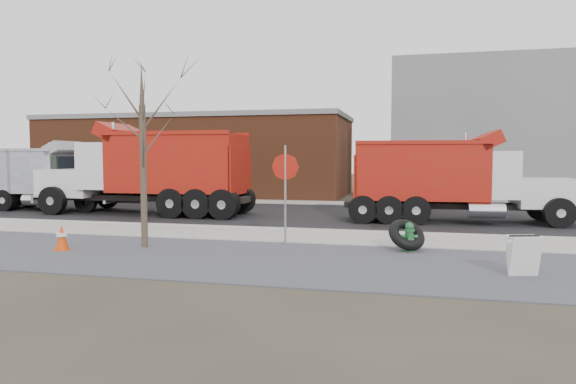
% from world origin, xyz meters
% --- Properties ---
extents(ground, '(120.00, 120.00, 0.00)m').
position_xyz_m(ground, '(0.00, 0.00, 0.00)').
color(ground, '#383328').
rests_on(ground, ground).
extents(gravel_verge, '(60.00, 5.00, 0.03)m').
position_xyz_m(gravel_verge, '(0.00, -3.50, 0.01)').
color(gravel_verge, slate).
rests_on(gravel_verge, ground).
extents(sidewalk, '(60.00, 2.50, 0.06)m').
position_xyz_m(sidewalk, '(0.00, 0.25, 0.03)').
color(sidewalk, '#9E9B93').
rests_on(sidewalk, ground).
extents(curb, '(60.00, 0.15, 0.11)m').
position_xyz_m(curb, '(0.00, 1.55, 0.06)').
color(curb, '#9E9B93').
rests_on(curb, ground).
extents(road, '(60.00, 9.40, 0.02)m').
position_xyz_m(road, '(0.00, 6.30, 0.01)').
color(road, black).
rests_on(road, ground).
extents(far_sidewalk, '(60.00, 2.00, 0.06)m').
position_xyz_m(far_sidewalk, '(0.00, 12.00, 0.03)').
color(far_sidewalk, '#9E9B93').
rests_on(far_sidewalk, ground).
extents(building_grey, '(12.00, 10.00, 8.00)m').
position_xyz_m(building_grey, '(9.00, 18.00, 4.00)').
color(building_grey, gray).
rests_on(building_grey, ground).
extents(building_brick, '(20.20, 8.20, 5.30)m').
position_xyz_m(building_brick, '(-10.00, 17.00, 2.65)').
color(building_brick, brown).
rests_on(building_brick, ground).
extents(bare_tree, '(3.20, 3.20, 5.20)m').
position_xyz_m(bare_tree, '(-3.20, -2.60, 3.30)').
color(bare_tree, '#382D23').
rests_on(bare_tree, ground).
extents(fire_hydrant, '(0.46, 0.45, 0.81)m').
position_xyz_m(fire_hydrant, '(4.06, -1.46, 0.37)').
color(fire_hydrant, '#286A35').
rests_on(fire_hydrant, ground).
extents(truck_tire, '(1.38, 1.35, 0.90)m').
position_xyz_m(truck_tire, '(3.99, -1.40, 0.45)').
color(truck_tire, black).
rests_on(truck_tire, ground).
extents(stop_sign, '(0.78, 0.13, 2.90)m').
position_xyz_m(stop_sign, '(0.56, -1.26, 1.97)').
color(stop_sign, gray).
rests_on(stop_sign, ground).
extents(sandwich_board, '(0.72, 0.56, 0.89)m').
position_xyz_m(sandwich_board, '(6.44, -3.91, 0.47)').
color(sandwich_board, silver).
rests_on(sandwich_board, ground).
extents(traffic_cone_near, '(0.38, 0.38, 0.73)m').
position_xyz_m(traffic_cone_near, '(-5.18, -3.53, 0.36)').
color(traffic_cone_near, '#DB3C06').
rests_on(traffic_cone_near, ground).
extents(dump_truck_red_a, '(8.69, 2.86, 3.49)m').
position_xyz_m(dump_truck_red_a, '(5.52, 5.20, 1.78)').
color(dump_truck_red_a, black).
rests_on(dump_truck_red_a, ground).
extents(dump_truck_red_b, '(9.59, 2.81, 4.00)m').
position_xyz_m(dump_truck_red_b, '(-7.06, 5.03, 2.03)').
color(dump_truck_red_b, black).
rests_on(dump_truck_red_b, ground).
extents(dump_truck_grey, '(7.25, 2.75, 3.24)m').
position_xyz_m(dump_truck_grey, '(-13.47, 5.64, 1.65)').
color(dump_truck_grey, black).
rests_on(dump_truck_grey, ground).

